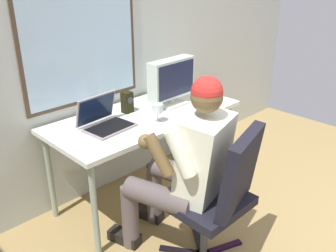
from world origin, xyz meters
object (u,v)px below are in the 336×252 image
(office_chair, at_px, (222,191))
(crt_monitor, at_px, (171,80))
(person_seated, at_px, (184,165))
(desk_speaker, at_px, (127,102))
(desk, at_px, (146,121))
(laptop, at_px, (103,119))
(wine_glass, at_px, (158,109))

(office_chair, relative_size, crt_monitor, 2.19)
(person_seated, height_order, desk_speaker, person_seated)
(office_chair, distance_m, person_seated, 0.29)
(desk, height_order, laptop, laptop)
(crt_monitor, distance_m, desk_speaker, 0.41)
(desk, height_order, person_seated, person_seated)
(person_seated, bearing_deg, desk_speaker, 76.90)
(person_seated, distance_m, desk_speaker, 0.83)
(laptop, bearing_deg, wine_glass, -32.38)
(office_chair, xyz_separation_m, wine_glass, (0.16, 0.74, 0.30))
(office_chair, bearing_deg, crt_monitor, 62.06)
(desk_speaker, bearing_deg, wine_glass, -83.62)
(office_chair, relative_size, wine_glass, 6.85)
(desk, bearing_deg, crt_monitor, 0.22)
(wine_glass, relative_size, desk_speaker, 0.84)
(wine_glass, distance_m, desk_speaker, 0.32)
(office_chair, height_order, wine_glass, office_chair)
(crt_monitor, distance_m, wine_glass, 0.40)
(laptop, bearing_deg, desk_speaker, 18.20)
(laptop, bearing_deg, office_chair, -79.07)
(laptop, distance_m, wine_glass, 0.40)
(desk, height_order, wine_glass, wine_glass)
(desk, height_order, desk_speaker, desk_speaker)
(laptop, relative_size, desk_speaker, 2.15)
(crt_monitor, bearing_deg, office_chair, -117.94)
(crt_monitor, xyz_separation_m, laptop, (-0.67, 0.03, -0.16))
(office_chair, bearing_deg, person_seated, 103.87)
(desk, distance_m, crt_monitor, 0.41)
(office_chair, relative_size, laptop, 2.68)
(office_chair, height_order, laptop, laptop)
(desk, xyz_separation_m, crt_monitor, (0.29, 0.00, 0.28))
(office_chair, distance_m, wine_glass, 0.81)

